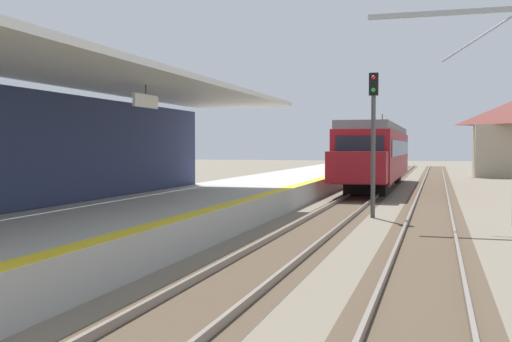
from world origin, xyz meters
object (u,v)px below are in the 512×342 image
Objects in this scene: approaching_train at (376,153)px; catenary_pylon_far_side at (511,114)px; rail_signal_post at (373,129)px; distant_trackside_house at (512,137)px.

catenary_pylon_far_side is (5.83, -17.47, 1.43)m from approaching_train.
rail_signal_post is at bearing 162.85° from catenary_pylon_far_side.
distant_trackside_house is at bearing 61.22° from approaching_train.
approaching_train is at bearing 108.45° from catenary_pylon_far_side.
approaching_train is 16.19m from rail_signal_post.
rail_signal_post reaches higher than approaching_train.
distant_trackside_house reaches higher than rail_signal_post.
rail_signal_post is 0.79× the size of distant_trackside_house.
rail_signal_post is 0.69× the size of catenary_pylon_far_side.
rail_signal_post is at bearing -103.71° from distant_trackside_house.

